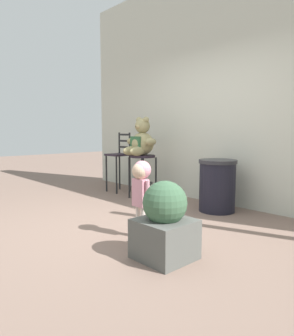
# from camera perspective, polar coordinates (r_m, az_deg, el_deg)

# --- Properties ---
(ground_plane) EXTENTS (24.00, 24.00, 0.00)m
(ground_plane) POSITION_cam_1_polar(r_m,az_deg,el_deg) (3.75, -6.12, -11.05)
(ground_plane) COLOR #796256
(building_wall) EXTENTS (6.28, 0.30, 3.74)m
(building_wall) POSITION_cam_1_polar(r_m,az_deg,el_deg) (5.22, 13.76, 14.57)
(building_wall) COLOR beige
(building_wall) RESTS_ON ground_plane
(bar_stool_with_teddy) EXTENTS (0.43, 0.43, 0.74)m
(bar_stool_with_teddy) POSITION_cam_1_polar(r_m,az_deg,el_deg) (5.31, -0.83, 0.21)
(bar_stool_with_teddy) COLOR black
(bar_stool_with_teddy) RESTS_ON ground_plane
(teddy_bear) EXTENTS (0.60, 0.54, 0.64)m
(teddy_bear) POSITION_cam_1_polar(r_m,az_deg,el_deg) (5.25, -1.08, 4.97)
(teddy_bear) COLOR #988F61
(teddy_bear) RESTS_ON bar_stool_with_teddy
(child_walking) EXTENTS (0.27, 0.21, 0.83)m
(child_walking) POSITION_cam_1_polar(r_m,az_deg,el_deg) (3.31, -1.11, -2.60)
(child_walking) COLOR #C793A2
(child_walking) RESTS_ON ground_plane
(trash_bin) EXTENTS (0.54, 0.54, 0.74)m
(trash_bin) POSITION_cam_1_polar(r_m,az_deg,el_deg) (4.56, 12.75, -3.13)
(trash_bin) COLOR black
(trash_bin) RESTS_ON ground_plane
(bar_chair_empty) EXTENTS (0.37, 0.37, 1.12)m
(bar_chair_empty) POSITION_cam_1_polar(r_m,az_deg,el_deg) (5.92, -5.14, 1.80)
(bar_chair_empty) COLOR black
(bar_chair_empty) RESTS_ON ground_plane
(planter_with_shrub) EXTENTS (0.47, 0.47, 0.71)m
(planter_with_shrub) POSITION_cam_1_polar(r_m,az_deg,el_deg) (2.83, 3.28, -10.05)
(planter_with_shrub) COLOR #52544F
(planter_with_shrub) RESTS_ON ground_plane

